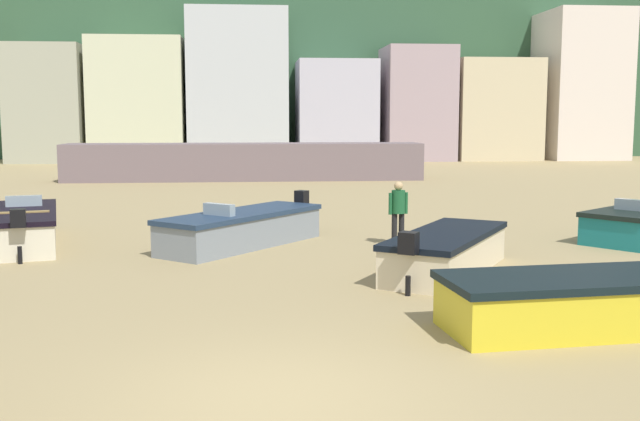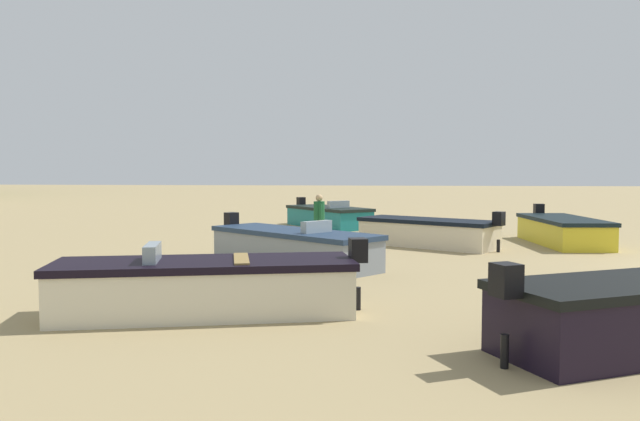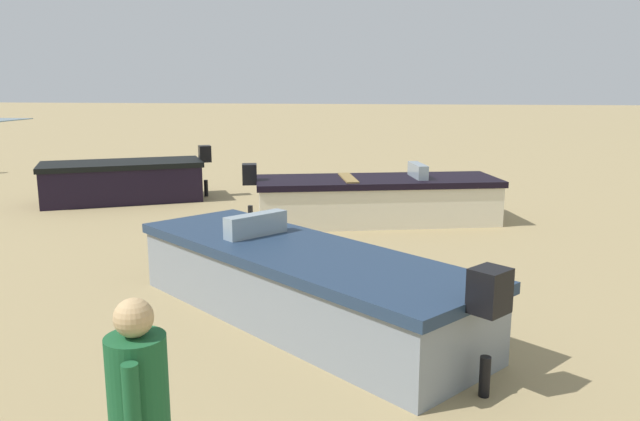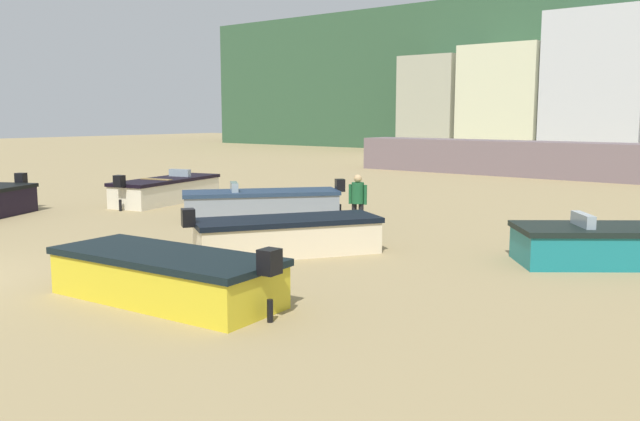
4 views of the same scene
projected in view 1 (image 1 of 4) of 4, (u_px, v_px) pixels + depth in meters
The scene contains 15 objects.
ground_plane at pixel (278, 397), 8.77m from camera, with size 160.00×160.00×0.00m, color #9F8A5D.
headland_hill at pixel (254, 80), 73.14m from camera, with size 90.00×32.00×13.44m, color #305236.
harbor_pier at pixel (245, 162), 38.24m from camera, with size 17.97×2.40×1.86m, color slate.
townhouse_far_left at pixel (50, 104), 53.23m from camera, with size 5.12×5.63×8.15m, color #A2A28B.
townhouse_left at pixel (140, 100), 53.86m from camera, with size 6.48×5.85×8.68m, color beige.
townhouse_centre_left at pixel (238, 86), 54.02m from camera, with size 7.02×5.16×10.71m, color silver.
townhouse_centre at pixel (336, 111), 55.17m from camera, with size 5.62×5.77×7.20m, color #B8B4C6.
townhouse_centre_right at pixel (417, 104), 55.32m from camera, with size 4.93×5.12×8.21m, color #A68F97.
townhouse_right at pixel (493, 110), 55.99m from camera, with size 6.09×5.31×7.35m, color beige.
townhouse_far_right at pixel (578, 86), 57.13m from camera, with size 5.65×6.85×10.98m, color beige.
boat_cream_0 at pixel (446, 252), 15.66m from camera, with size 3.56×4.45×1.17m.
boat_cream_1 at pixel (24, 227), 18.97m from camera, with size 2.71×5.19×1.22m.
boat_grey_3 at pixel (242, 229), 18.84m from camera, with size 4.26×4.70×1.20m.
boat_yellow_6 at pixel (584, 302), 11.49m from camera, with size 4.68×2.09×1.17m.
beach_walker_foreground at pixel (398, 208), 18.88m from camera, with size 0.53×0.42×1.62m.
Camera 1 is at (-0.27, -8.44, 3.25)m, focal length 42.31 mm.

